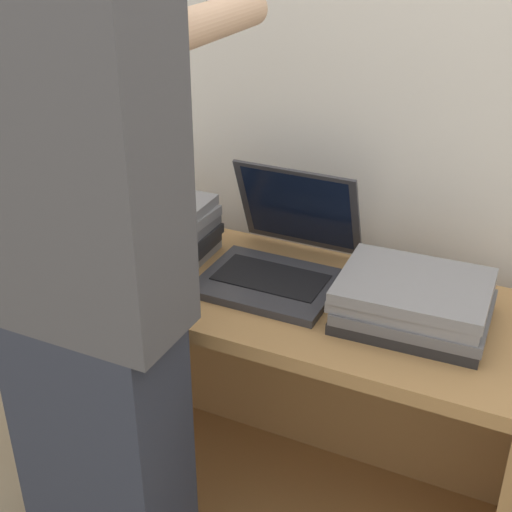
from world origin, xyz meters
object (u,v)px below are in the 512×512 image
at_px(laptop_open, 279,258).
at_px(laptop_stack_right, 414,301).
at_px(laptop_stack_left, 143,230).
at_px(person, 88,304).

xyz_separation_m(laptop_open, laptop_stack_right, (0.35, -0.06, -0.00)).
distance_m(laptop_open, laptop_stack_left, 0.36).
relative_size(laptop_open, laptop_stack_right, 1.05).
height_order(laptop_open, person, person).
relative_size(laptop_stack_left, laptop_stack_right, 1.00).
relative_size(laptop_stack_right, person, 0.20).
relative_size(laptop_stack_left, person, 0.20).
bearing_deg(laptop_stack_left, person, -69.49).
distance_m(laptop_stack_left, laptop_stack_right, 0.71).
bearing_deg(laptop_stack_left, laptop_open, 8.94).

